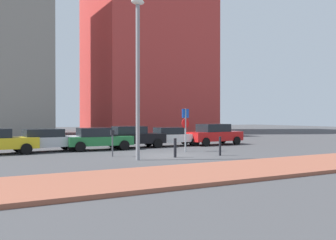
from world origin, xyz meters
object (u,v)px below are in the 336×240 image
parked_car_black (133,136)px  parked_car_green (98,139)px  parked_car_white (171,136)px  traffic_bollard_mid (220,146)px  parked_car_silver (45,140)px  traffic_bollard_near (175,148)px  parked_car_red (214,134)px  parking_sign_post (185,125)px  street_lamp (138,67)px  parking_meter (112,139)px

parked_car_black → parked_car_green: bearing=-169.2°
parked_car_white → traffic_bollard_mid: bearing=-96.6°
parked_car_white → traffic_bollard_mid: (-0.83, -7.15, -0.18)m
parked_car_silver → traffic_bollard_near: size_ratio=4.34×
parked_car_white → parked_car_red: parked_car_red is taller
traffic_bollard_mid → parking_sign_post: bearing=98.6°
parked_car_green → parked_car_black: bearing=10.8°
street_lamp → parking_sign_post: bearing=31.9°
parking_meter → traffic_bollard_mid: (5.45, -2.34, -0.41)m
parked_car_green → traffic_bollard_mid: (4.93, -6.54, -0.22)m
parked_car_silver → parked_car_black: size_ratio=1.06×
parked_car_black → parking_meter: 5.74m
parked_car_green → traffic_bollard_near: parked_car_green is taller
parked_car_white → traffic_bollard_near: 7.61m
parking_meter → traffic_bollard_near: bearing=-35.0°
parking_meter → street_lamp: size_ratio=0.18×
parking_sign_post → parked_car_silver: bearing=152.7°
parked_car_silver → traffic_bollard_near: parked_car_silver is taller
parked_car_black → traffic_bollard_mid: parked_car_black is taller
parked_car_red → traffic_bollard_near: size_ratio=4.44×
parked_car_silver → street_lamp: (3.26, -6.74, 3.90)m
parked_car_black → traffic_bollard_near: bearing=-93.9°
parking_sign_post → traffic_bollard_mid: bearing=-81.4°
parked_car_silver → parking_meter: bearing=-59.6°
parked_car_green → traffic_bollard_near: bearing=-69.7°
parked_car_black → traffic_bollard_mid: bearing=-72.7°
parked_car_white → parked_car_red: (3.48, -0.60, 0.11)m
parked_car_green → traffic_bollard_near: 6.57m
parking_meter → parked_car_silver: bearing=120.4°
parked_car_silver → parking_meter: size_ratio=3.05×
parked_car_red → parking_meter: 10.63m
parked_car_black → traffic_bollard_near: (-0.46, -6.68, -0.28)m
parked_car_green → parked_car_black: 2.78m
parked_car_green → parked_car_white: 5.80m
parked_car_red → parking_meter: size_ratio=3.12×
parked_car_silver → parked_car_white: (8.99, 0.20, -0.04)m
parked_car_white → parking_sign_post: bearing=-107.1°
parked_car_silver → parking_sign_post: size_ratio=1.65×
parked_car_silver → traffic_bollard_mid: parked_car_silver is taller
parking_meter → parking_sign_post: bearing=7.2°
parked_car_white → traffic_bollard_mid: size_ratio=4.35×
traffic_bollard_near → parked_car_red: bearing=41.5°
parked_car_silver → parking_sign_post: (7.71, -3.98, 0.93)m
parked_car_red → street_lamp: bearing=-145.4°
parked_car_green → parking_meter: same height
parked_car_silver → traffic_bollard_mid: (8.16, -6.95, -0.22)m
parking_meter → street_lamp: 4.32m
parked_car_green → parking_sign_post: 5.81m
parked_car_green → parked_car_black: size_ratio=1.02×
traffic_bollard_near → street_lamp: bearing=-175.5°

